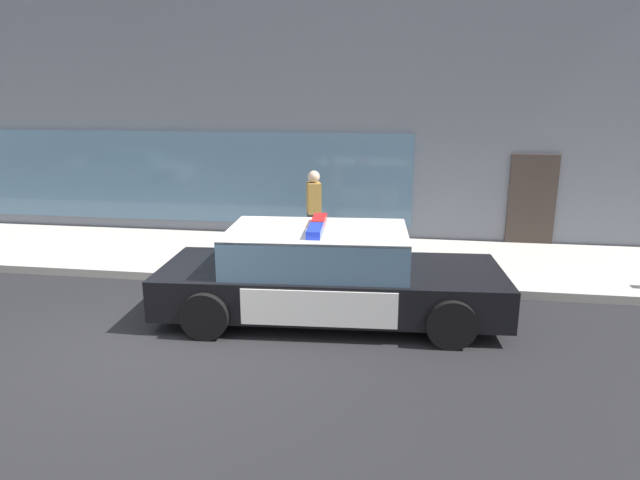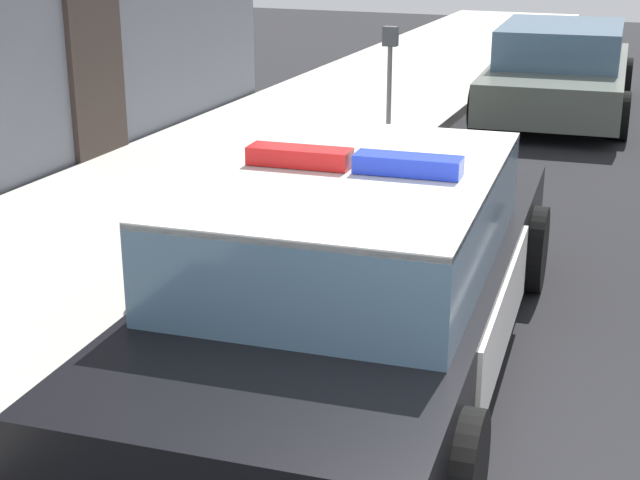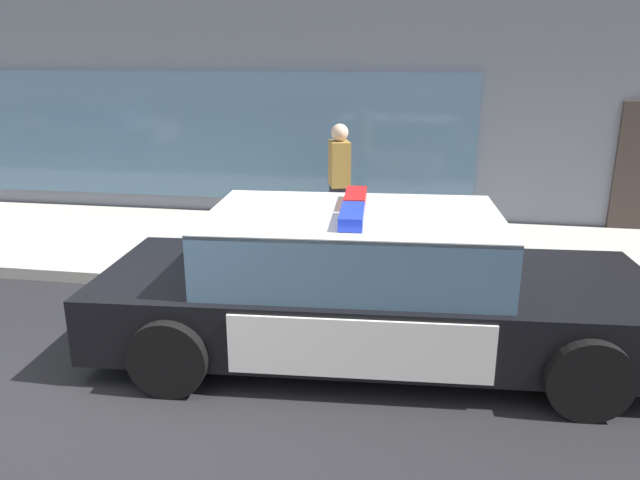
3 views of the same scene
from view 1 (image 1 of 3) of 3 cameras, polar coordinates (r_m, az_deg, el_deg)
The scene contains 6 objects.
ground at distance 7.93m, azimuth -16.67°, elevation -10.50°, with size 48.00×48.00×0.00m, color black.
sidewalk at distance 11.60m, azimuth -7.92°, elevation -1.56°, with size 48.00×3.27×0.15m, color #B2ADA3.
storefront_building at distance 16.86m, azimuth -4.13°, elevation 19.42°, with size 21.46×8.17×9.40m.
police_cruiser at distance 8.32m, azimuth 0.70°, elevation -3.60°, with size 5.21×2.34×1.49m.
fire_hydrant at distance 9.87m, azimuth 4.81°, elevation -1.79°, with size 0.34×0.39×0.73m.
pedestrian_on_sidewalk at distance 11.15m, azimuth -0.64°, elevation 2.89°, with size 0.36×0.46×1.71m.
Camera 1 is at (3.24, -6.44, 3.29)m, focal length 30.85 mm.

